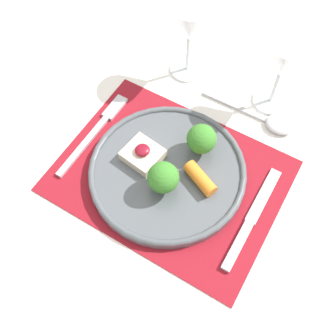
{
  "coord_description": "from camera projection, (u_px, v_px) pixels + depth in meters",
  "views": [
    {
      "loc": [
        0.17,
        -0.3,
        1.39
      ],
      "look_at": [
        -0.01,
        0.0,
        0.77
      ],
      "focal_mm": 42.0,
      "sensor_mm": 36.0,
      "label": 1
    }
  ],
  "objects": [
    {
      "name": "spoon",
      "position": [
        271.0,
        121.0,
        0.78
      ],
      "size": [
        0.2,
        0.05,
        0.02
      ],
      "rotation": [
        0.0,
        0.0,
        0.07
      ],
      "color": "#B2B2B7",
      "rests_on": "dining_table"
    },
    {
      "name": "wine_glass_near",
      "position": [
        284.0,
        61.0,
        0.71
      ],
      "size": [
        0.09,
        0.09,
        0.16
      ],
      "color": "white",
      "rests_on": "dining_table"
    },
    {
      "name": "dining_table",
      "position": [
        170.0,
        195.0,
        0.8
      ],
      "size": [
        1.32,
        1.29,
        0.75
      ],
      "color": "white",
      "rests_on": "ground_plane"
    },
    {
      "name": "knife",
      "position": [
        249.0,
        224.0,
        0.67
      ],
      "size": [
        0.02,
        0.21,
        0.01
      ],
      "rotation": [
        0.0,
        0.0,
        0.02
      ],
      "color": "#B2B2B7",
      "rests_on": "placemat"
    },
    {
      "name": "placemat",
      "position": [
        170.0,
        176.0,
        0.73
      ],
      "size": [
        0.4,
        0.31,
        0.0
      ],
      "primitive_type": "cube",
      "color": "maroon",
      "rests_on": "dining_table"
    },
    {
      "name": "fork",
      "position": [
        98.0,
        128.0,
        0.77
      ],
      "size": [
        0.02,
        0.21,
        0.01
      ],
      "rotation": [
        0.0,
        0.0,
        0.01
      ],
      "color": "#B2B2B7",
      "rests_on": "placemat"
    },
    {
      "name": "dinner_plate",
      "position": [
        169.0,
        169.0,
        0.71
      ],
      "size": [
        0.29,
        0.29,
        0.08
      ],
      "color": "#4C5156",
      "rests_on": "placemat"
    },
    {
      "name": "ground_plane",
      "position": [
        169.0,
        277.0,
        1.38
      ],
      "size": [
        8.0,
        8.0,
        0.0
      ],
      "primitive_type": "plane",
      "color": "#4C4742"
    },
    {
      "name": "wine_glass_far",
      "position": [
        190.0,
        25.0,
        0.75
      ],
      "size": [
        0.09,
        0.09,
        0.17
      ],
      "color": "white",
      "rests_on": "dining_table"
    }
  ]
}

